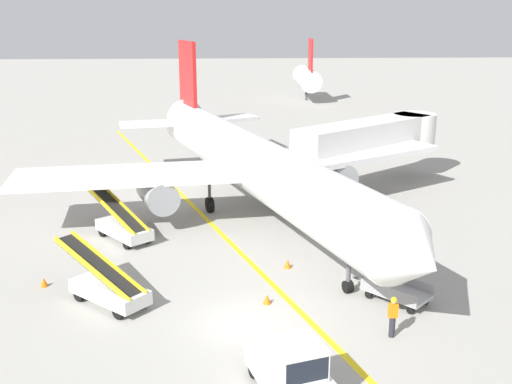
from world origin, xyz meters
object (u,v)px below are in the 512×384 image
object	(u,v)px
baggage_tug_near_wing	(361,208)
safety_cone_nose_right	(288,264)
belt_loader_aft_hold	(108,287)
baggage_cart_loaded	(397,291)
airliner	(250,162)
safety_cone_wingtip_left	(44,282)
pushback_tug	(292,369)
jet_bridge	(377,138)
ground_crew_wing_walker	(375,224)
ground_crew_marshaller	(393,316)
safety_cone_nose_left	(267,299)
belt_loader_forward_hold	(123,226)

from	to	relation	value
baggage_tug_near_wing	safety_cone_nose_right	bearing A→B (deg)	-127.58
belt_loader_aft_hold	baggage_cart_loaded	distance (m)	12.64
airliner	safety_cone_nose_right	size ratio (longest dim) A/B	77.93
safety_cone_wingtip_left	pushback_tug	bearing A→B (deg)	-40.41
jet_bridge	baggage_tug_near_wing	world-z (taller)	jet_bridge
ground_crew_wing_walker	ground_crew_marshaller	bearing A→B (deg)	-99.85
ground_crew_wing_walker	baggage_cart_loaded	bearing A→B (deg)	-96.21
baggage_tug_near_wing	safety_cone_nose_left	bearing A→B (deg)	-121.42
safety_cone_nose_right	safety_cone_wingtip_left	world-z (taller)	same
jet_bridge	safety_cone_wingtip_left	size ratio (longest dim) A/B	26.74
safety_cone_wingtip_left	safety_cone_nose_left	bearing A→B (deg)	-12.50
belt_loader_forward_hold	safety_cone_nose_left	world-z (taller)	belt_loader_forward_hold
baggage_tug_near_wing	safety_cone_wingtip_left	world-z (taller)	baggage_tug_near_wing
baggage_cart_loaded	safety_cone_wingtip_left	size ratio (longest dim) A/B	7.51
pushback_tug	safety_cone_nose_right	bearing A→B (deg)	84.89
ground_crew_wing_walker	safety_cone_wingtip_left	distance (m)	17.55
belt_loader_aft_hold	safety_cone_nose_right	distance (m)	8.92
baggage_tug_near_wing	ground_crew_marshaller	xyz separation A→B (m)	(-1.72, -13.57, -0.02)
airliner	jet_bridge	world-z (taller)	airliner
baggage_cart_loaded	safety_cone_nose_left	distance (m)	5.71
safety_cone_nose_left	safety_cone_wingtip_left	world-z (taller)	same
baggage_tug_near_wing	ground_crew_wing_walker	xyz separation A→B (m)	(0.11, -3.01, -0.02)
airliner	safety_cone_nose_left	size ratio (longest dim) A/B	77.93
airliner	pushback_tug	xyz separation A→B (m)	(0.56, -19.05, -2.42)
pushback_tug	baggage_tug_near_wing	bearing A→B (deg)	70.59
baggage_cart_loaded	belt_loader_forward_hold	bearing A→B (deg)	147.65
belt_loader_forward_hold	baggage_cart_loaded	xyz separation A→B (m)	(13.22, -8.37, -0.31)
baggage_cart_loaded	safety_cone_nose_right	size ratio (longest dim) A/B	7.51
safety_cone_nose_left	safety_cone_nose_right	bearing A→B (deg)	71.43
baggage_tug_near_wing	safety_cone_nose_left	world-z (taller)	baggage_tug_near_wing
safety_cone_nose_left	safety_cone_wingtip_left	xyz separation A→B (m)	(-10.22, 2.27, 0.00)
pushback_tug	belt_loader_aft_hold	distance (m)	10.17
baggage_tug_near_wing	safety_cone_wingtip_left	xyz separation A→B (m)	(-16.63, -8.23, -0.71)
belt_loader_aft_hold	pushback_tug	bearing A→B (deg)	-44.40
pushback_tug	belt_loader_forward_hold	xyz separation A→B (m)	(-7.86, 15.05, -0.22)
ground_crew_marshaller	ground_crew_wing_walker	size ratio (longest dim) A/B	1.00
baggage_tug_near_wing	safety_cone_nose_right	size ratio (longest dim) A/B	6.09
baggage_tug_near_wing	ground_crew_marshaller	world-z (taller)	baggage_tug_near_wing
jet_bridge	pushback_tug	xyz separation A→B (m)	(-8.86, -25.41, -2.55)
belt_loader_aft_hold	baggage_cart_loaded	bearing A→B (deg)	-2.00
jet_bridge	baggage_cart_loaded	world-z (taller)	jet_bridge
baggage_tug_near_wing	safety_cone_nose_right	xyz separation A→B (m)	(-5.12, -6.66, -0.71)
ground_crew_wing_walker	safety_cone_nose_right	xyz separation A→B (m)	(-5.24, -3.65, -0.69)
pushback_tug	belt_loader_aft_hold	size ratio (longest dim) A/B	0.87
pushback_tug	ground_crew_wing_walker	distance (m)	15.51
baggage_tug_near_wing	safety_cone_wingtip_left	distance (m)	18.57
jet_bridge	safety_cone_nose_left	bearing A→B (deg)	-116.24
safety_cone_nose_left	safety_cone_nose_right	size ratio (longest dim) A/B	1.00
airliner	safety_cone_nose_right	distance (m)	9.19
ground_crew_marshaller	safety_cone_wingtip_left	distance (m)	15.85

